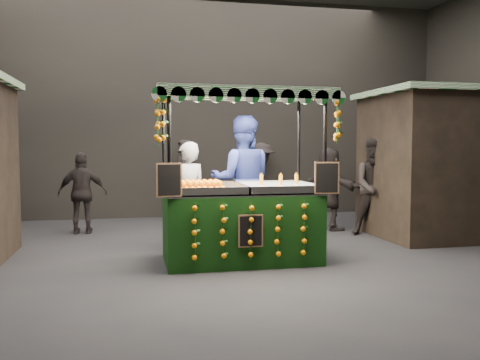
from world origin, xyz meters
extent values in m
plane|color=black|center=(0.00, 0.00, 0.00)|extent=(12.00, 12.00, 0.00)
cube|color=black|center=(0.00, 5.00, 2.50)|extent=(12.00, 0.10, 5.00)
cube|color=black|center=(4.40, 1.50, 1.25)|extent=(2.80, 2.00, 2.50)
cube|color=#12531B|center=(4.40, 1.50, 2.55)|extent=(3.00, 2.20, 0.10)
cube|color=black|center=(0.24, 0.26, 0.48)|extent=(2.11, 1.15, 0.96)
cube|color=silver|center=(0.24, 0.26, 0.98)|extent=(2.11, 1.15, 0.04)
cylinder|color=black|center=(-0.79, -0.29, 1.15)|extent=(0.05, 0.05, 2.30)
cylinder|color=black|center=(1.27, -0.29, 1.15)|extent=(0.05, 0.05, 2.30)
cylinder|color=black|center=(-0.79, 0.81, 1.15)|extent=(0.05, 0.05, 2.30)
cylinder|color=black|center=(1.27, 0.81, 1.15)|extent=(0.05, 0.05, 2.30)
cube|color=#12531B|center=(0.24, 0.26, 2.34)|extent=(2.35, 1.39, 0.08)
cube|color=silver|center=(0.81, 0.26, 1.04)|extent=(0.94, 1.04, 0.08)
cube|color=black|center=(-0.80, -0.34, 1.20)|extent=(0.32, 0.09, 0.42)
cube|color=black|center=(1.28, -0.34, 1.20)|extent=(0.32, 0.09, 0.42)
cube|color=black|center=(0.24, -0.35, 0.53)|extent=(0.33, 0.02, 0.42)
imported|color=gray|center=(-0.40, 1.22, 0.84)|extent=(0.71, 0.58, 1.68)
imported|color=navy|center=(0.50, 1.38, 1.05)|extent=(1.15, 0.96, 2.11)
imported|color=black|center=(3.07, 1.80, 0.89)|extent=(1.02, 0.88, 1.78)
imported|color=black|center=(-2.14, 3.09, 0.75)|extent=(0.89, 0.38, 1.51)
imported|color=black|center=(1.65, 4.60, 0.85)|extent=(1.07, 1.26, 1.70)
imported|color=black|center=(2.49, 2.58, 0.79)|extent=(1.06, 1.53, 1.59)
imported|color=black|center=(-0.14, 4.58, 0.88)|extent=(0.48, 0.68, 1.76)
camera|label=1|loc=(-1.25, -6.71, 1.62)|focal=38.34mm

